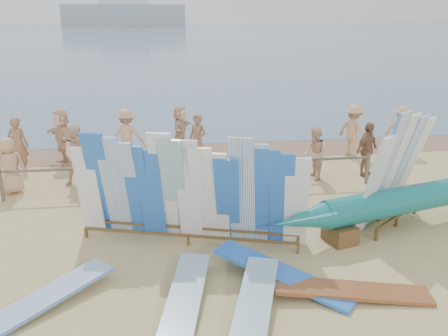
{
  "coord_description": "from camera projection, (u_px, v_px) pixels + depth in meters",
  "views": [
    {
      "loc": [
        0.21,
        -9.23,
        4.68
      ],
      "look_at": [
        1.72,
        2.04,
        0.97
      ],
      "focal_mm": 38.0,
      "sensor_mm": 36.0,
      "label": 1
    }
  ],
  "objects": [
    {
      "name": "beach_chair_left",
      "position": [
        158.0,
        178.0,
        13.31
      ],
      "size": [
        0.61,
        0.64,
        0.95
      ],
      "rotation": [
        0.0,
        0.0,
        -0.03
      ],
      "color": "#B3132F",
      "rests_on": "ground"
    },
    {
      "name": "beachgoer_3",
      "position": [
        127.0,
        136.0,
        15.49
      ],
      "size": [
        1.18,
        0.59,
        1.77
      ],
      "primitive_type": "imported",
      "rotation": [
        0.0,
        0.0,
        3.03
      ],
      "color": "tan",
      "rests_on": "ground"
    },
    {
      "name": "beachgoer_1",
      "position": [
        18.0,
        145.0,
        14.51
      ],
      "size": [
        0.69,
        0.48,
        1.73
      ],
      "primitive_type": "imported",
      "rotation": [
        0.0,
        0.0,
        2.92
      ],
      "color": "#8C6042",
      "rests_on": "ground"
    },
    {
      "name": "vendor_table",
      "position": [
        243.0,
        210.0,
        10.87
      ],
      "size": [
        1.01,
        0.83,
        1.17
      ],
      "rotation": [
        0.0,
        0.0,
        0.27
      ],
      "color": "brown",
      "rests_on": "ground"
    },
    {
      "name": "beachgoer_7",
      "position": [
        197.0,
        140.0,
        15.08
      ],
      "size": [
        0.69,
        0.65,
        1.69
      ],
      "primitive_type": "imported",
      "rotation": [
        0.0,
        0.0,
        5.61
      ],
      "color": "#8C6042",
      "rests_on": "ground"
    },
    {
      "name": "beachgoer_10",
      "position": [
        367.0,
        149.0,
        14.14
      ],
      "size": [
        1.04,
        0.88,
        1.65
      ],
      "primitive_type": "imported",
      "rotation": [
        0.0,
        0.0,
        0.59
      ],
      "color": "#8C6042",
      "rests_on": "ground"
    },
    {
      "name": "beachgoer_8",
      "position": [
        315.0,
        154.0,
        13.85
      ],
      "size": [
        0.44,
        0.79,
        1.57
      ],
      "primitive_type": "imported",
      "rotation": [
        0.0,
        0.0,
        4.81
      ],
      "color": "beige",
      "rests_on": "ground"
    },
    {
      "name": "beachgoer_11",
      "position": [
        62.0,
        137.0,
        15.25
      ],
      "size": [
        1.25,
        1.74,
        1.81
      ],
      "primitive_type": "imported",
      "rotation": [
        0.0,
        0.0,
        5.18
      ],
      "color": "beige",
      "rests_on": "ground"
    },
    {
      "name": "beachgoer_0",
      "position": [
        10.0,
        166.0,
        12.77
      ],
      "size": [
        0.85,
        0.68,
        1.56
      ],
      "primitive_type": "imported",
      "rotation": [
        0.0,
        0.0,
        3.63
      ],
      "color": "tan",
      "rests_on": "ground"
    },
    {
      "name": "beachgoer_extra_0",
      "position": [
        401.0,
        130.0,
        16.55
      ],
      "size": [
        1.08,
        1.06,
        1.66
      ],
      "primitive_type": "imported",
      "rotation": [
        0.0,
        0.0,
        2.37
      ],
      "color": "tan",
      "rests_on": "ground"
    },
    {
      "name": "stroller",
      "position": [
        252.0,
        166.0,
        14.01
      ],
      "size": [
        0.74,
        0.86,
        0.99
      ],
      "rotation": [
        0.0,
        0.0,
        -0.4
      ],
      "color": "#B3132F",
      "rests_on": "ground"
    },
    {
      "name": "flat_board_d",
      "position": [
        282.0,
        284.0,
        8.63
      ],
      "size": [
        2.39,
        2.19,
        0.41
      ],
      "primitive_type": "cube",
      "rotation": [
        0.13,
        0.0,
        0.85
      ],
      "color": "blue",
      "rests_on": "ground"
    },
    {
      "name": "side_surfboard_rack",
      "position": [
        393.0,
        173.0,
        10.72
      ],
      "size": [
        2.3,
        2.04,
        2.77
      ],
      "rotation": [
        0.0,
        0.0,
        0.68
      ],
      "color": "brown",
      "rests_on": "ground"
    },
    {
      "name": "beachgoer_9",
      "position": [
        353.0,
        130.0,
        16.18
      ],
      "size": [
        1.01,
        1.22,
        1.77
      ],
      "primitive_type": "imported",
      "rotation": [
        0.0,
        0.0,
        2.13
      ],
      "color": "tan",
      "rests_on": "ground"
    },
    {
      "name": "beachgoer_5",
      "position": [
        180.0,
        129.0,
        16.74
      ],
      "size": [
        0.9,
        1.59,
        1.63
      ],
      "primitive_type": "imported",
      "rotation": [
        0.0,
        0.0,
        1.29
      ],
      "color": "beige",
      "rests_on": "ground"
    },
    {
      "name": "distant_ship",
      "position": [
        124.0,
        12.0,
        176.59
      ],
      "size": [
        45.0,
        8.0,
        14.0
      ],
      "color": "#999EA3",
      "rests_on": "ocean"
    },
    {
      "name": "flat_board_e",
      "position": [
        41.0,
        308.0,
        7.9
      ],
      "size": [
        2.33,
        2.28,
        0.27
      ],
      "primitive_type": "cube",
      "rotation": [
        0.08,
        0.0,
        -0.8
      ],
      "color": "white",
      "rests_on": "ground"
    },
    {
      "name": "flat_board_a",
      "position": [
        184.0,
        308.0,
        7.91
      ],
      "size": [
        1.14,
        2.75,
        0.29
      ],
      "primitive_type": "cube",
      "rotation": [
        0.08,
        0.0,
        -0.22
      ],
      "color": "#7BB2C6",
      "rests_on": "ground"
    },
    {
      "name": "ocean",
      "position": [
        157.0,
        32.0,
        130.74
      ],
      "size": [
        320.0,
        240.0,
        0.02
      ],
      "primitive_type": "cube",
      "color": "slate",
      "rests_on": "ground"
    },
    {
      "name": "beachgoer_2",
      "position": [
        78.0,
        155.0,
        13.39
      ],
      "size": [
        0.91,
        0.57,
        1.75
      ],
      "primitive_type": "imported",
      "rotation": [
        0.0,
        0.0,
        0.21
      ],
      "color": "beige",
      "rests_on": "ground"
    },
    {
      "name": "beach_chair_right",
      "position": [
        179.0,
        175.0,
        13.54
      ],
      "size": [
        0.62,
        0.64,
        0.96
      ],
      "rotation": [
        0.0,
        0.0,
        0.03
      ],
      "color": "#B3132F",
      "rests_on": "ground"
    },
    {
      "name": "flat_board_b",
      "position": [
        254.0,
        318.0,
        7.66
      ],
      "size": [
        1.39,
        2.73,
        0.36
      ],
      "primitive_type": "cube",
      "rotation": [
        0.11,
        0.0,
        -0.33
      ],
      "color": "#7BB2C6",
      "rests_on": "ground"
    },
    {
      "name": "main_surfboard_rack",
      "position": [
        189.0,
        193.0,
        9.91
      ],
      "size": [
        4.88,
        1.95,
        2.47
      ],
      "rotation": [
        0.0,
        0.0,
        -0.29
      ],
      "color": "brown",
      "rests_on": "ground"
    },
    {
      "name": "flat_board_c",
      "position": [
        352.0,
        296.0,
        8.25
      ],
      "size": [
        2.76,
        1.04,
        0.22
      ],
      "primitive_type": "cube",
      "rotation": [
        0.05,
        0.0,
        1.39
      ],
      "color": "brown",
      "rests_on": "ground"
    },
    {
      "name": "outrigger_canoe",
      "position": [
        412.0,
        200.0,
        10.75
      ],
      "size": [
        7.04,
        2.51,
        1.02
      ],
      "rotation": [
        0.0,
        0.0,
        0.27
      ],
      "color": "brown",
      "rests_on": "ground"
    },
    {
      "name": "wet_sand_strip",
      "position": [
        157.0,
        152.0,
        16.9
      ],
      "size": [
        40.0,
        2.6,
        0.01
      ],
      "primitive_type": "cube",
      "color": "#87654C",
      "rests_on": "ground"
    },
    {
      "name": "fence",
      "position": [
        156.0,
        172.0,
        12.75
      ],
      "size": [
        12.08,
        0.08,
        0.9
      ],
      "color": "#66584D",
      "rests_on": "ground"
    },
    {
      "name": "ground",
      "position": [
        157.0,
        244.0,
        10.12
      ],
      "size": [
        160.0,
        160.0,
        0.0
      ],
      "primitive_type": "plane",
      "color": "tan",
      "rests_on": "ground"
    }
  ]
}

